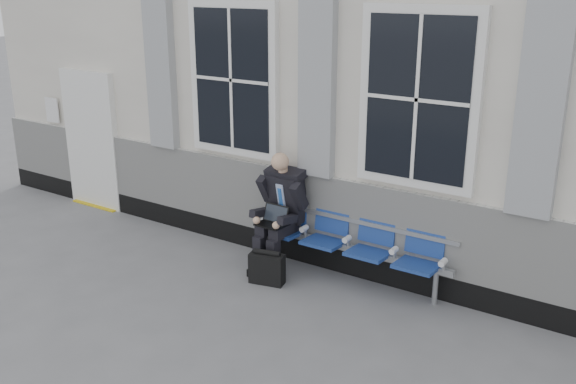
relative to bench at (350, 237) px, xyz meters
The scene contains 5 objects.
ground 1.47m from the bench, 75.33° to the right, with size 70.00×70.00×0.00m, color slate.
station_building 2.74m from the bench, 81.31° to the left, with size 14.40×4.40×4.49m.
bench is the anchor object (origin of this frame).
businessman 0.94m from the bench, behind, with size 0.61×0.82×1.48m.
briefcase 1.05m from the bench, 140.30° to the right, with size 0.45×0.27×0.43m.
Camera 1 is at (2.95, -4.95, 3.47)m, focal length 40.00 mm.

